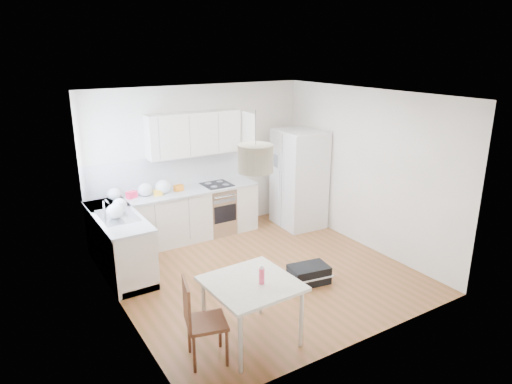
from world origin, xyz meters
The scene contains 29 objects.
floor centered at (0.00, 0.00, 0.00)m, with size 4.20×4.20×0.00m, color brown.
ceiling centered at (0.00, 0.00, 2.70)m, with size 4.20×4.20×0.00m, color white.
wall_back centered at (0.00, 2.10, 1.35)m, with size 4.20×4.20×0.00m, color beige.
wall_left centered at (-2.10, 0.00, 1.35)m, with size 4.20×4.20×0.00m, color beige.
wall_right centered at (2.10, 0.00, 1.35)m, with size 4.20×4.20×0.00m, color beige.
window_glassblock centered at (-2.09, 1.15, 1.75)m, with size 0.02×1.00×1.00m, color #BFE0F9.
cabinets_back centered at (-0.60, 1.80, 0.44)m, with size 3.00×0.60×0.88m, color silver.
cabinets_left centered at (-1.80, 1.20, 0.44)m, with size 0.60×1.80×0.88m, color silver.
counter_back centered at (-0.60, 1.80, 0.90)m, with size 3.02×0.64×0.04m, color #BABDC0.
counter_left centered at (-1.80, 1.20, 0.90)m, with size 0.64×1.82×0.04m, color #BABDC0.
backsplash_back centered at (-0.60, 2.09, 1.21)m, with size 3.00×0.01×0.58m, color white.
backsplash_left centered at (-2.09, 1.20, 1.21)m, with size 0.01×1.80×0.58m, color white.
upper_cabinets centered at (-0.15, 1.94, 1.88)m, with size 1.70×0.32×0.75m, color silver.
range_oven centered at (0.20, 1.80, 0.44)m, with size 0.50×0.61×0.88m, color #B5B7B9, non-canonical shape.
sink centered at (-1.80, 1.15, 0.92)m, with size 0.50×0.80×0.16m, color #B5B7B9, non-canonical shape.
refrigerator centered at (1.72, 1.32, 0.93)m, with size 0.88×0.93×1.85m, color white, non-canonical shape.
dining_table centered at (-1.00, -1.39, 0.68)m, with size 1.01×1.01×0.77m.
dining_chair centered at (-1.59, -1.44, 0.49)m, with size 0.42×0.42×0.99m, color #4F2817, non-canonical shape.
drink_bottle centered at (-0.92, -1.48, 0.88)m, with size 0.06×0.06×0.22m, color #F64466.
gym_bag centered at (0.44, -0.65, 0.13)m, with size 0.57×0.37×0.26m, color black.
pendant_lamp centered at (-0.89, -1.30, 2.18)m, with size 0.38×0.38×0.30m, color #BCB391.
grocery_bag_a centered at (-1.64, 1.90, 1.02)m, with size 0.22×0.19×0.20m, color white.
grocery_bag_b centered at (-1.13, 1.85, 1.03)m, with size 0.25×0.21×0.22m, color white.
grocery_bag_c centered at (-0.82, 1.81, 1.04)m, with size 0.27×0.23×0.25m, color white.
grocery_bag_d centered at (-1.70, 1.36, 1.02)m, with size 0.22×0.19×0.20m, color white.
grocery_bag_e centered at (-1.85, 1.06, 1.03)m, with size 0.25×0.21×0.23m, color white.
snack_orange centered at (-0.54, 1.82, 0.97)m, with size 0.16×0.10×0.11m, color orange.
snack_yellow centered at (-0.94, 1.77, 0.97)m, with size 0.14×0.09×0.10m, color yellow.
snack_red centered at (-1.36, 1.86, 0.98)m, with size 0.17×0.11×0.12m, color #B71631.
Camera 1 is at (-3.40, -5.36, 3.32)m, focal length 32.00 mm.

